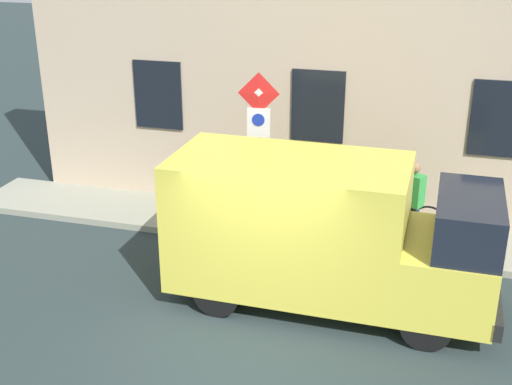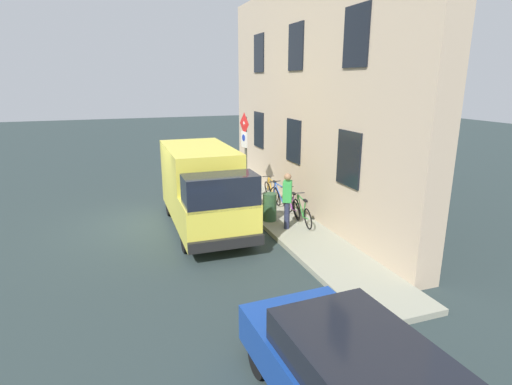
# 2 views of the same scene
# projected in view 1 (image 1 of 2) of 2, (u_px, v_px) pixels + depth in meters

# --- Properties ---
(ground_plane) EXTENTS (80.00, 80.00, 0.00)m
(ground_plane) POSITION_uv_depth(u_px,v_px,m) (249.00, 348.00, 10.13)
(ground_plane) COLOR #283535
(sidewalk_slab) EXTENTS (1.76, 14.92, 0.14)m
(sidewalk_slab) POSITION_uv_depth(u_px,v_px,m) (306.00, 230.00, 13.86)
(sidewalk_slab) COLOR gray
(sidewalk_slab) RESTS_ON ground_plane
(building_facade) EXTENTS (0.75, 12.92, 7.78)m
(building_facade) POSITION_uv_depth(u_px,v_px,m) (324.00, 34.00, 13.51)
(building_facade) COLOR #C3AB8E
(building_facade) RESTS_ON ground_plane
(sign_post_stacked) EXTENTS (0.17, 0.56, 3.19)m
(sign_post_stacked) POSITION_uv_depth(u_px,v_px,m) (259.00, 133.00, 12.64)
(sign_post_stacked) COLOR #474C47
(sign_post_stacked) RESTS_ON sidewalk_slab
(delivery_van) EXTENTS (2.06, 5.35, 2.50)m
(delivery_van) POSITION_uv_depth(u_px,v_px,m) (324.00, 231.00, 10.88)
(delivery_van) COLOR #E0D147
(delivery_van) RESTS_ON ground_plane
(bicycle_green) EXTENTS (0.46, 1.71, 0.89)m
(bicycle_green) POSITION_uv_depth(u_px,v_px,m) (402.00, 214.00, 13.51)
(bicycle_green) COLOR black
(bicycle_green) RESTS_ON sidewalk_slab
(bicycle_purple) EXTENTS (0.46, 1.72, 0.89)m
(bicycle_purple) POSITION_uv_depth(u_px,v_px,m) (360.00, 210.00, 13.72)
(bicycle_purple) COLOR black
(bicycle_purple) RESTS_ON sidewalk_slab
(bicycle_blue) EXTENTS (0.46, 1.71, 0.89)m
(bicycle_blue) POSITION_uv_depth(u_px,v_px,m) (320.00, 205.00, 13.93)
(bicycle_blue) COLOR black
(bicycle_blue) RESTS_ON sidewalk_slab
(bicycle_orange) EXTENTS (0.46, 1.72, 0.89)m
(bicycle_orange) POSITION_uv_depth(u_px,v_px,m) (280.00, 201.00, 14.15)
(bicycle_orange) COLOR black
(bicycle_orange) RESTS_ON sidewalk_slab
(pedestrian) EXTENTS (0.42, 0.48, 1.72)m
(pedestrian) POSITION_uv_depth(u_px,v_px,m) (412.00, 201.00, 12.71)
(pedestrian) COLOR #262B47
(pedestrian) RESTS_ON sidewalk_slab
(litter_bin) EXTENTS (0.44, 0.44, 0.90)m
(litter_bin) POSITION_uv_depth(u_px,v_px,m) (366.00, 224.00, 12.87)
(litter_bin) COLOR #2D5133
(litter_bin) RESTS_ON sidewalk_slab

